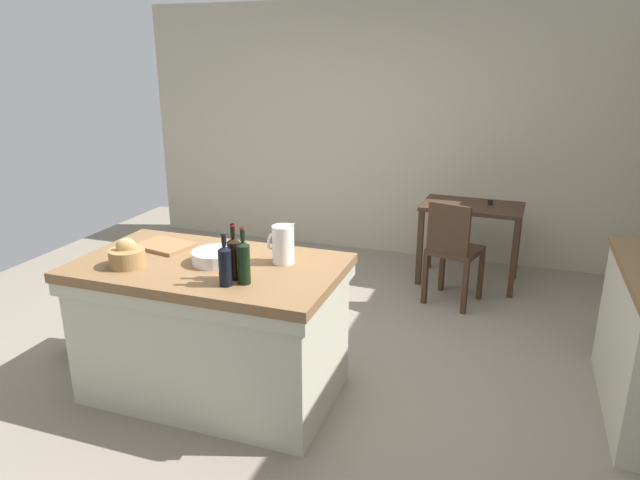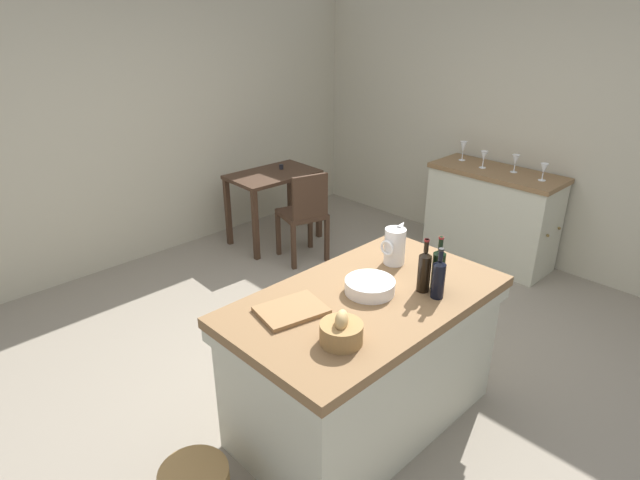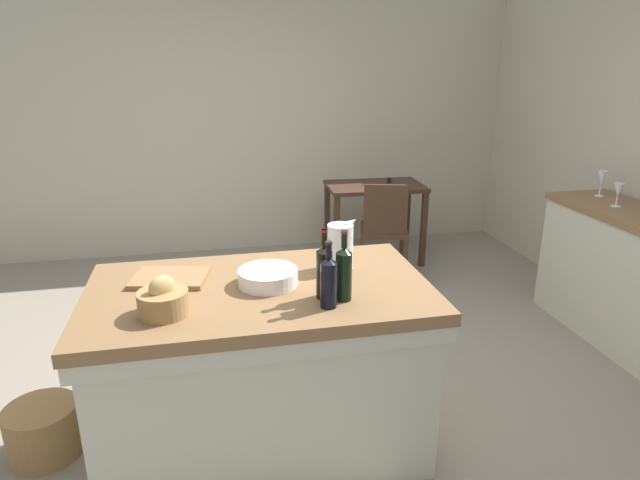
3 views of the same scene
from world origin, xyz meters
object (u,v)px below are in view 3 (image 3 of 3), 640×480
(wooden_chair, at_px, (384,229))
(bread_basket, at_px, (163,301))
(wine_glass_middle, at_px, (618,191))
(pitcher, at_px, (340,246))
(writing_desk, at_px, (375,197))
(wash_bowl, at_px, (268,277))
(wine_bottle_dark, at_px, (344,272))
(wine_glass_right, at_px, (602,179))
(wine_bottle_amber, at_px, (324,271))
(side_cabinet, at_px, (622,275))
(wicker_hamper, at_px, (44,431))
(cutting_board, at_px, (170,278))
(island_table, at_px, (262,362))
(wine_bottle_green, at_px, (329,281))

(wooden_chair, height_order, bread_basket, bread_basket)
(wine_glass_middle, bearing_deg, pitcher, -163.58)
(writing_desk, distance_m, wash_bowl, 2.77)
(wine_bottle_dark, distance_m, wine_glass_right, 2.61)
(wine_bottle_amber, bearing_deg, wash_bowl, 139.33)
(side_cabinet, relative_size, wine_glass_middle, 7.64)
(wine_glass_middle, height_order, wicker_hamper, wine_glass_middle)
(bread_basket, relative_size, wicker_hamper, 0.60)
(side_cabinet, relative_size, wicker_hamper, 3.55)
(pitcher, xyz_separation_m, wash_bowl, (-0.38, -0.13, -0.08))
(writing_desk, xyz_separation_m, cutting_board, (-1.75, -2.29, 0.26))
(wooden_chair, xyz_separation_m, wash_bowl, (-1.20, -1.85, 0.42))
(pitcher, distance_m, wicker_hamper, 1.74)
(cutting_board, bearing_deg, wash_bowl, -17.98)
(wash_bowl, xyz_separation_m, wicker_hamper, (-1.13, 0.13, -0.78))
(writing_desk, relative_size, wine_bottle_amber, 2.90)
(bread_basket, xyz_separation_m, wine_glass_right, (3.05, 1.26, 0.11))
(writing_desk, height_order, wash_bowl, wash_bowl)
(wine_bottle_amber, bearing_deg, pitcher, 65.17)
(wash_bowl, xyz_separation_m, wine_bottle_dark, (0.31, -0.24, 0.09))
(pitcher, relative_size, cutting_board, 0.79)
(wine_glass_middle, bearing_deg, cutting_board, -168.32)
(cutting_board, height_order, wine_glass_middle, wine_glass_middle)
(island_table, bearing_deg, writing_desk, 61.30)
(cutting_board, xyz_separation_m, wicker_hamper, (-0.68, -0.02, -0.76))
(wine_bottle_dark, bearing_deg, wine_bottle_amber, 153.38)
(wine_bottle_dark, distance_m, wine_bottle_amber, 0.09)
(wooden_chair, xyz_separation_m, wine_glass_right, (1.38, -0.82, 0.55))
(wine_bottle_amber, relative_size, wine_glass_right, 1.68)
(side_cabinet, bearing_deg, wash_bowl, -166.31)
(side_cabinet, distance_m, wine_bottle_amber, 2.50)
(wooden_chair, bearing_deg, bread_basket, -128.74)
(wine_bottle_amber, bearing_deg, writing_desk, 67.85)
(pitcher, relative_size, wine_bottle_green, 0.92)
(island_table, distance_m, pitcher, 0.69)
(wine_bottle_dark, xyz_separation_m, wine_bottle_amber, (-0.08, 0.04, -0.00))
(wooden_chair, xyz_separation_m, bread_basket, (-1.66, -2.07, 0.44))
(island_table, bearing_deg, bread_basket, -154.00)
(side_cabinet, height_order, writing_desk, side_cabinet)
(side_cabinet, relative_size, cutting_board, 3.61)
(wine_bottle_dark, bearing_deg, pitcher, 78.64)
(bread_basket, bearing_deg, wine_bottle_amber, 2.05)
(bread_basket, bearing_deg, wash_bowl, 25.58)
(wash_bowl, distance_m, wine_glass_right, 2.79)
(wash_bowl, distance_m, wine_bottle_green, 0.38)
(pitcher, height_order, wine_glass_middle, pitcher)
(cutting_board, distance_m, wine_bottle_dark, 0.86)
(side_cabinet, bearing_deg, island_table, -166.17)
(writing_desk, height_order, cutting_board, cutting_board)
(wine_bottle_amber, bearing_deg, wine_glass_middle, 22.79)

